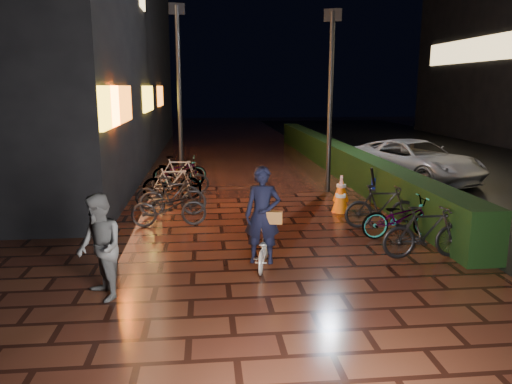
{
  "coord_description": "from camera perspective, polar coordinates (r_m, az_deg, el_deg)",
  "views": [
    {
      "loc": [
        -1.41,
        -9.58,
        3.04
      ],
      "look_at": [
        -0.5,
        -0.51,
        1.1
      ],
      "focal_mm": 35.0,
      "sensor_mm": 36.0,
      "label": 1
    }
  ],
  "objects": [
    {
      "name": "parked_bikes_storefront",
      "position": [
        13.64,
        -9.25,
        0.91
      ],
      "size": [
        1.87,
        5.58,
        0.96
      ],
      "color": "black",
      "rests_on": "ground"
    },
    {
      "name": "lamp_post_hedge",
      "position": [
        14.51,
        8.51,
        10.98
      ],
      "size": [
        0.48,
        0.26,
        5.11
      ],
      "color": "black",
      "rests_on": "ground"
    },
    {
      "name": "bystander_person",
      "position": [
        7.51,
        -17.44,
        -6.08
      ],
      "size": [
        0.89,
        0.95,
        1.56
      ],
      "primitive_type": "imported",
      "rotation": [
        0.0,
        0.0,
        -1.05
      ],
      "color": "#59595B",
      "rests_on": "ground"
    },
    {
      "name": "hedge",
      "position": [
        18.38,
        9.17,
        3.91
      ],
      "size": [
        0.7,
        20.0,
        1.0
      ],
      "primitive_type": "cube",
      "color": "black",
      "rests_on": "ground"
    },
    {
      "name": "cart_assembly",
      "position": [
        13.48,
        13.85,
        0.86
      ],
      "size": [
        0.66,
        0.56,
        1.0
      ],
      "color": "black",
      "rests_on": "ground"
    },
    {
      "name": "traffic_barrier",
      "position": [
        13.03,
        9.68,
        -0.12
      ],
      "size": [
        0.81,
        1.68,
        0.68
      ],
      "color": "orange",
      "rests_on": "ground"
    },
    {
      "name": "lamp_post_sf",
      "position": [
        18.62,
        -8.81,
        12.49
      ],
      "size": [
        0.56,
        0.21,
        5.89
      ],
      "color": "black",
      "rests_on": "ground"
    },
    {
      "name": "van",
      "position": [
        17.08,
        17.66,
        3.46
      ],
      "size": [
        3.94,
        5.24,
        1.32
      ],
      "primitive_type": "imported",
      "rotation": [
        0.0,
        0.0,
        0.42
      ],
      "color": "#9E9FA3",
      "rests_on": "ground"
    },
    {
      "name": "ground",
      "position": [
        10.15,
        2.5,
        -5.42
      ],
      "size": [
        80.0,
        80.0,
        0.0
      ],
      "primitive_type": "plane",
      "color": "#381911",
      "rests_on": "ground"
    },
    {
      "name": "parked_bikes_hedge",
      "position": [
        10.38,
        16.27,
        -2.86
      ],
      "size": [
        1.8,
        2.48,
        0.96
      ],
      "color": "black",
      "rests_on": "ground"
    },
    {
      "name": "cyclist",
      "position": [
        8.42,
        0.78,
        -4.44
      ],
      "size": [
        0.7,
        1.29,
        1.76
      ],
      "color": "silver",
      "rests_on": "ground"
    }
  ]
}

